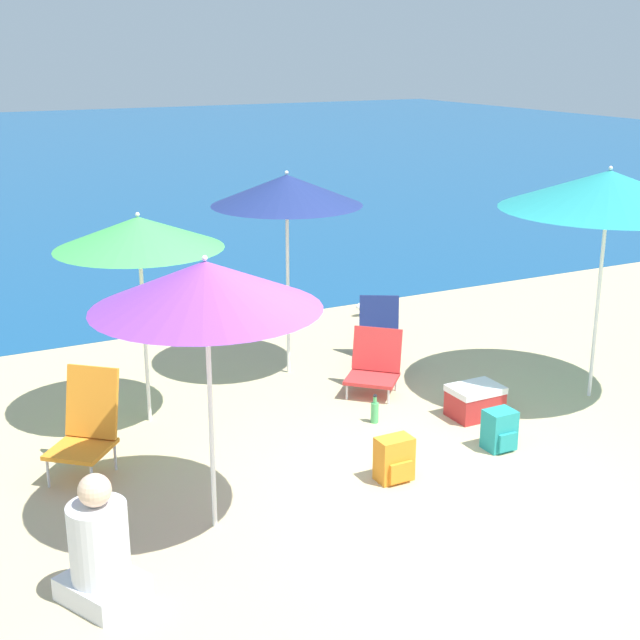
# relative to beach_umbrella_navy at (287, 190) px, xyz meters

# --- Properties ---
(ground_plane) EXTENTS (60.00, 60.00, 0.00)m
(ground_plane) POSITION_rel_beach_umbrella_navy_xyz_m (-0.38, -2.96, -1.99)
(ground_plane) COLOR #C6B284
(beach_umbrella_navy) EXTENTS (1.57, 1.57, 2.19)m
(beach_umbrella_navy) POSITION_rel_beach_umbrella_navy_xyz_m (0.00, 0.00, 0.00)
(beach_umbrella_navy) COLOR white
(beach_umbrella_navy) RESTS_ON ground
(beach_umbrella_purple) EXTENTS (1.61, 1.61, 2.06)m
(beach_umbrella_purple) POSITION_rel_beach_umbrella_navy_xyz_m (-1.88, -2.67, -0.14)
(beach_umbrella_purple) COLOR white
(beach_umbrella_purple) RESTS_ON ground
(beach_umbrella_teal) EXTENTS (2.07, 2.07, 2.33)m
(beach_umbrella_teal) POSITION_rel_beach_umbrella_navy_xyz_m (2.42, -2.02, 0.11)
(beach_umbrella_teal) COLOR white
(beach_umbrella_teal) RESTS_ON ground
(beach_umbrella_green) EXTENTS (1.52, 1.52, 2.00)m
(beach_umbrella_green) POSITION_rel_beach_umbrella_navy_xyz_m (-1.73, -0.56, -0.18)
(beach_umbrella_green) COLOR white
(beach_umbrella_green) RESTS_ON ground
(beach_chair_navy) EXTENTS (0.64, 0.67, 0.71)m
(beach_chair_navy) POSITION_rel_beach_umbrella_navy_xyz_m (1.09, -0.08, -1.68)
(beach_chair_navy) COLOR silver
(beach_chair_navy) RESTS_ON ground
(beach_chair_red) EXTENTS (0.71, 0.71, 0.64)m
(beach_chair_red) POSITION_rel_beach_umbrella_navy_xyz_m (0.54, -0.91, -1.69)
(beach_chair_red) COLOR silver
(beach_chair_red) RESTS_ON ground
(beach_chair_orange) EXTENTS (0.71, 0.72, 0.88)m
(beach_chair_orange) POSITION_rel_beach_umbrella_navy_xyz_m (-2.49, -1.36, -1.56)
(beach_chair_orange) COLOR silver
(beach_chair_orange) RESTS_ON ground
(person_seated_near) EXTENTS (0.59, 0.63, 0.88)m
(person_seated_near) POSITION_rel_beach_umbrella_navy_xyz_m (-2.85, -3.19, -1.64)
(person_seated_near) COLOR silver
(person_seated_near) RESTS_ON ground
(backpack_teal) EXTENTS (0.26, 0.24, 0.36)m
(backpack_teal) POSITION_rel_beach_umbrella_navy_xyz_m (0.82, -2.59, -1.81)
(backpack_teal) COLOR teal
(backpack_teal) RESTS_ON ground
(backpack_orange) EXTENTS (0.30, 0.22, 0.37)m
(backpack_orange) POSITION_rel_beach_umbrella_navy_xyz_m (-0.32, -2.66, -1.81)
(backpack_orange) COLOR orange
(backpack_orange) RESTS_ON ground
(water_bottle) EXTENTS (0.08, 0.08, 0.28)m
(water_bottle) POSITION_rel_beach_umbrella_navy_xyz_m (0.14, -1.59, -1.88)
(water_bottle) COLOR #4CB266
(water_bottle) RESTS_ON ground
(cooler_box) EXTENTS (0.49, 0.36, 0.31)m
(cooler_box) POSITION_rel_beach_umbrella_navy_xyz_m (1.06, -1.91, -1.83)
(cooler_box) COLOR #B72828
(cooler_box) RESTS_ON ground
(seagull) EXTENTS (0.27, 0.11, 0.23)m
(seagull) POSITION_rel_beach_umbrella_navy_xyz_m (1.81, 1.44, -1.85)
(seagull) COLOR gold
(seagull) RESTS_ON ground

